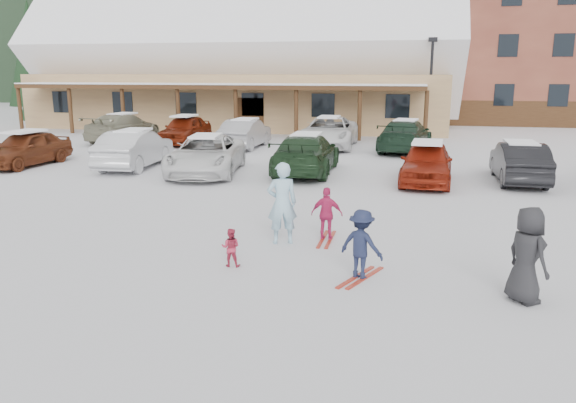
% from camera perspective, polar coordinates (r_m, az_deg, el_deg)
% --- Properties ---
extents(ground, '(160.00, 160.00, 0.00)m').
position_cam_1_polar(ground, '(11.82, -2.48, -5.73)').
color(ground, silver).
rests_on(ground, ground).
extents(day_lodge, '(29.12, 12.50, 10.38)m').
position_cam_1_polar(day_lodge, '(40.55, -4.74, 13.26)').
color(day_lodge, tan).
rests_on(day_lodge, ground).
extents(alpine_hotel, '(31.48, 14.01, 21.48)m').
position_cam_1_polar(alpine_hotel, '(50.34, 26.75, 17.28)').
color(alpine_hotel, brown).
rests_on(alpine_hotel, ground).
extents(lamp_post, '(0.50, 0.25, 5.67)m').
position_cam_1_polar(lamp_post, '(33.93, 14.29, 11.74)').
color(lamp_post, black).
rests_on(lamp_post, ground).
extents(conifer_0, '(4.40, 4.40, 10.20)m').
position_cam_1_polar(conifer_0, '(50.04, -23.60, 14.21)').
color(conifer_0, black).
rests_on(conifer_0, ground).
extents(conifer_2, '(5.28, 5.28, 12.24)m').
position_cam_1_polar(conifer_2, '(62.29, -20.17, 15.12)').
color(conifer_2, black).
rests_on(conifer_2, ground).
extents(conifer_3, '(3.96, 3.96, 9.18)m').
position_cam_1_polar(conifer_3, '(54.91, 16.18, 13.98)').
color(conifer_3, black).
rests_on(conifer_3, ground).
extents(adult_skier, '(0.80, 0.67, 1.87)m').
position_cam_1_polar(adult_skier, '(12.55, -0.61, -0.17)').
color(adult_skier, '#9DCADE').
rests_on(adult_skier, ground).
extents(toddler_red, '(0.41, 0.34, 0.78)m').
position_cam_1_polar(toddler_red, '(11.27, -5.84, -4.66)').
color(toddler_red, '#B72B46').
rests_on(toddler_red, ground).
extents(child_navy, '(0.98, 0.79, 1.33)m').
position_cam_1_polar(child_navy, '(10.57, 7.47, -4.35)').
color(child_navy, '#181F3A').
rests_on(child_navy, ground).
extents(skis_child_navy, '(0.73, 1.37, 0.03)m').
position_cam_1_polar(skis_child_navy, '(10.78, 7.37, -7.65)').
color(skis_child_navy, '#A32617').
rests_on(skis_child_navy, ground).
extents(child_magenta, '(0.73, 0.30, 1.24)m').
position_cam_1_polar(child_magenta, '(12.89, 3.97, -1.27)').
color(child_magenta, '#C6245C').
rests_on(child_magenta, ground).
extents(skis_child_magenta, '(0.20, 1.40, 0.03)m').
position_cam_1_polar(skis_child_magenta, '(13.06, 3.93, -3.85)').
color(skis_child_magenta, '#A32617').
rests_on(skis_child_magenta, ground).
extents(bystander_dark, '(0.88, 0.96, 1.66)m').
position_cam_1_polar(bystander_dark, '(10.19, 23.12, -5.03)').
color(bystander_dark, black).
rests_on(bystander_dark, ground).
extents(parked_car_0, '(2.00, 4.31, 1.43)m').
position_cam_1_polar(parked_car_0, '(25.49, -25.07, 4.90)').
color(parked_car_0, '#652C16').
rests_on(parked_car_0, ground).
extents(parked_car_1, '(1.92, 4.71, 1.52)m').
position_cam_1_polar(parked_car_1, '(23.46, -15.32, 5.17)').
color(parked_car_1, silver).
rests_on(parked_car_1, ground).
extents(parked_car_2, '(3.21, 5.55, 1.46)m').
position_cam_1_polar(parked_car_2, '(21.48, -8.31, 4.71)').
color(parked_car_2, white).
rests_on(parked_car_2, ground).
extents(parked_car_3, '(2.22, 5.22, 1.50)m').
position_cam_1_polar(parked_car_3, '(21.37, 1.87, 4.86)').
color(parked_car_3, '#1D361D').
rests_on(parked_car_3, ground).
extents(parked_car_4, '(1.94, 4.31, 1.44)m').
position_cam_1_polar(parked_car_4, '(20.08, 13.89, 3.86)').
color(parked_car_4, maroon).
rests_on(parked_car_4, ground).
extents(parked_car_5, '(1.50, 4.28, 1.41)m').
position_cam_1_polar(parked_car_5, '(21.24, 22.44, 3.70)').
color(parked_car_5, black).
rests_on(parked_car_5, ground).
extents(parked_car_7, '(2.45, 5.40, 1.54)m').
position_cam_1_polar(parked_car_7, '(32.57, -16.39, 7.22)').
color(parked_car_7, gray).
rests_on(parked_car_7, ground).
extents(parked_car_8, '(1.79, 4.42, 1.50)m').
position_cam_1_polar(parked_car_8, '(30.74, -10.44, 7.18)').
color(parked_car_8, maroon).
rests_on(parked_car_8, ground).
extents(parked_car_9, '(1.61, 4.45, 1.46)m').
position_cam_1_polar(parked_car_9, '(28.68, -4.35, 6.90)').
color(parked_car_9, '#9C9CA0').
rests_on(parked_car_9, ground).
extents(parked_car_10, '(2.70, 5.67, 1.56)m').
position_cam_1_polar(parked_car_10, '(28.83, 4.18, 7.04)').
color(parked_car_10, white).
rests_on(parked_car_10, ground).
extents(parked_car_11, '(2.80, 5.48, 1.52)m').
position_cam_1_polar(parked_car_11, '(27.88, 11.81, 6.55)').
color(parked_car_11, '#1C3524').
rests_on(parked_car_11, ground).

